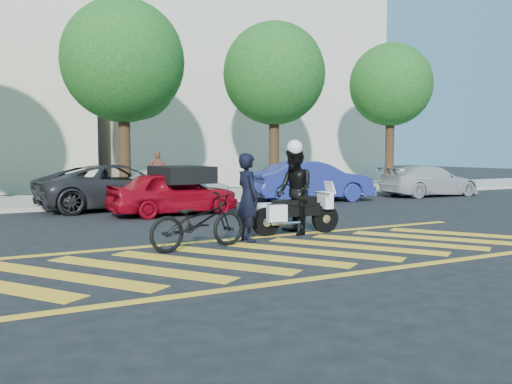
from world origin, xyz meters
name	(u,v)px	position (x,y,z in m)	size (l,w,h in m)	color
ground	(286,254)	(0.00, 0.00, 0.00)	(90.00, 90.00, 0.00)	black
sidewalk	(126,199)	(0.00, 12.00, 0.07)	(60.00, 5.00, 0.15)	#9E998E
crosswalk	(284,253)	(-0.04, 0.00, 0.00)	(12.33, 4.00, 0.01)	gold
building_right	(237,90)	(9.00, 21.00, 5.50)	(16.00, 8.00, 11.00)	beige
tree_center	(126,66)	(0.13, 12.06, 5.10)	(4.60, 4.60, 7.56)	black
tree_right	(276,78)	(6.63, 12.06, 5.05)	(4.40, 4.40, 7.41)	black
tree_far_right	(392,88)	(13.13, 12.06, 4.94)	(4.00, 4.00, 7.10)	black
officer_bike	(248,198)	(-0.03, 1.52, 0.93)	(0.68, 0.44, 1.86)	black
bicycle	(198,222)	(-1.28, 1.17, 0.54)	(0.72, 2.06, 1.08)	black
police_motorcycle	(295,212)	(1.37, 1.91, 0.52)	(2.16, 0.71, 0.95)	black
officer_moto	(295,191)	(1.36, 1.91, 0.99)	(0.96, 0.75, 1.98)	black
red_convertible	(173,193)	(0.14, 6.80, 0.66)	(1.55, 3.86, 1.31)	maroon
parked_mid_left	(119,187)	(-0.90, 9.20, 0.73)	(2.42, 5.24, 1.46)	black
parked_mid_right	(171,186)	(0.83, 9.07, 0.70)	(1.64, 4.09, 1.39)	#BBBABF
parked_right	(312,181)	(6.15, 8.46, 0.76)	(1.60, 4.60, 1.52)	navy
parked_far_right	(429,181)	(11.84, 8.18, 0.63)	(1.78, 4.37, 1.27)	#A7AAAE
pedestrian_right	(158,173)	(1.57, 12.91, 1.01)	(1.01, 0.42, 1.72)	#925442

